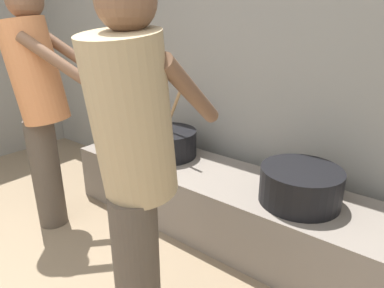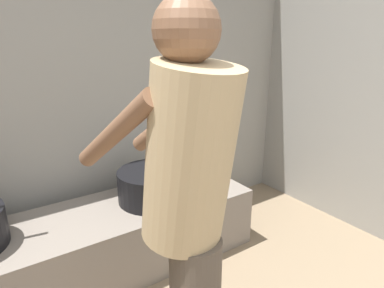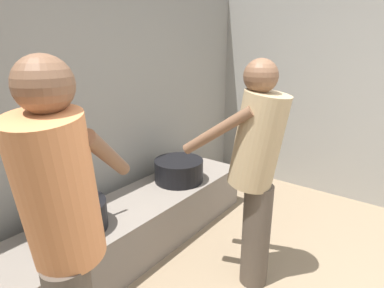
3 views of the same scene
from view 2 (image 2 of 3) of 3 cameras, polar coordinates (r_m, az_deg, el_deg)
The scene contains 3 objects.
hearth_ledge at distance 2.27m, azimuth -19.75°, elevation -17.36°, with size 2.43×0.60×0.43m, color slate.
cooking_pot_secondary at distance 2.25m, azimuth -6.91°, elevation -7.12°, with size 0.47×0.47×0.21m.
cook_in_tan_shirt at distance 1.19m, azimuth -0.58°, elevation -9.99°, with size 0.46×0.72×1.62m.
Camera 2 is at (-0.06, 0.15, 1.48)m, focal length 30.56 mm.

